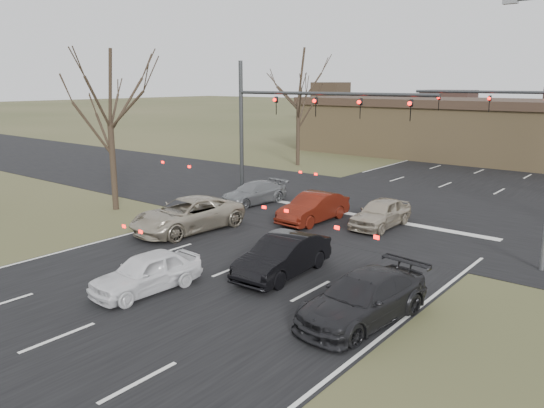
% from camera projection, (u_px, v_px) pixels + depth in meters
% --- Properties ---
extents(ground, '(360.00, 360.00, 0.00)m').
position_uv_depth(ground, '(171.00, 294.00, 17.43)').
color(ground, '#3D4424').
rests_on(ground, ground).
extents(road_cross, '(200.00, 14.00, 0.02)m').
position_uv_depth(road_cross, '(383.00, 209.00, 28.84)').
color(road_cross, black).
rests_on(road_cross, ground).
extents(building, '(42.40, 10.40, 5.30)m').
position_uv_depth(building, '(533.00, 132.00, 44.52)').
color(building, olive).
rests_on(building, ground).
extents(mast_arm_near, '(12.12, 0.24, 8.00)m').
position_uv_depth(mast_arm_near, '(285.00, 114.00, 29.36)').
color(mast_arm_near, '#383A3D').
rests_on(mast_arm_near, ground).
extents(tree_left_near, '(5.10, 5.10, 8.50)m').
position_uv_depth(tree_left_near, '(108.00, 86.00, 27.52)').
color(tree_left_near, black).
rests_on(tree_left_near, ground).
extents(tree_left_far, '(5.70, 5.70, 9.50)m').
position_uv_depth(tree_left_far, '(299.00, 75.00, 42.71)').
color(tree_left_far, black).
rests_on(tree_left_far, ground).
extents(car_silver_suv, '(2.96, 5.70, 1.53)m').
position_uv_depth(car_silver_suv, '(187.00, 215.00, 24.60)').
color(car_silver_suv, '#ABA08A').
rests_on(car_silver_suv, ground).
extents(car_white_sedan, '(1.81, 3.95, 1.31)m').
position_uv_depth(car_white_sedan, '(146.00, 272.00, 17.51)').
color(car_white_sedan, white).
rests_on(car_white_sedan, ground).
extents(car_black_hatch, '(1.80, 4.48, 1.45)m').
position_uv_depth(car_black_hatch, '(283.00, 256.00, 18.96)').
color(car_black_hatch, black).
rests_on(car_black_hatch, ground).
extents(car_charcoal_sedan, '(2.52, 4.98, 1.39)m').
position_uv_depth(car_charcoal_sedan, '(363.00, 298.00, 15.32)').
color(car_charcoal_sedan, black).
rests_on(car_charcoal_sedan, ground).
extents(car_grey_ahead, '(2.28, 4.45, 1.24)m').
position_uv_depth(car_grey_ahead, '(254.00, 193.00, 30.20)').
color(car_grey_ahead, slate).
rests_on(car_grey_ahead, ground).
extents(car_red_ahead, '(1.62, 4.39, 1.43)m').
position_uv_depth(car_red_ahead, '(313.00, 208.00, 26.21)').
color(car_red_ahead, '#55160C').
rests_on(car_red_ahead, ground).
extents(car_silver_ahead, '(1.64, 4.05, 1.38)m').
position_uv_depth(car_silver_ahead, '(381.00, 213.00, 25.27)').
color(car_silver_ahead, '#B4A791').
rests_on(car_silver_ahead, ground).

